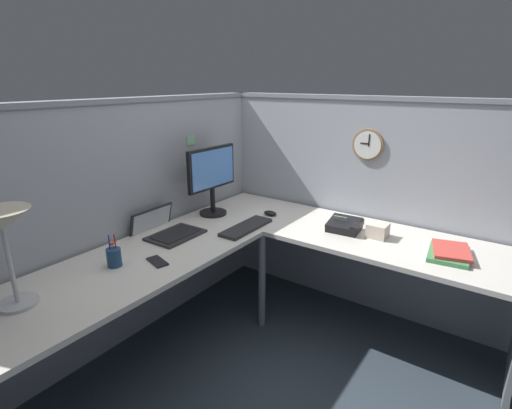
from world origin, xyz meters
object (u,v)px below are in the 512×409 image
(book_stack, at_px, (450,253))
(computer_mouse, at_px, (270,213))
(laptop, at_px, (165,230))
(wall_clock, at_px, (368,145))
(desk_lamp_dome, at_px, (2,229))
(cell_phone, at_px, (157,261))
(tissue_box, at_px, (378,230))
(monitor, at_px, (212,176))
(keyboard, at_px, (246,227))
(pen_cup, at_px, (114,257))
(office_phone, at_px, (345,226))

(book_stack, bearing_deg, computer_mouse, 90.01)
(laptop, height_order, wall_clock, wall_clock)
(laptop, height_order, desk_lamp_dome, desk_lamp_dome)
(cell_phone, relative_size, tissue_box, 1.20)
(desk_lamp_dome, distance_m, cell_phone, 0.76)
(monitor, distance_m, keyboard, 0.48)
(pen_cup, bearing_deg, cell_phone, -43.99)
(monitor, xyz_separation_m, cell_phone, (-0.78, -0.28, -0.29))
(computer_mouse, distance_m, book_stack, 1.21)
(cell_phone, distance_m, tissue_box, 1.36)
(office_phone, relative_size, book_stack, 0.69)
(pen_cup, bearing_deg, monitor, 7.43)
(monitor, xyz_separation_m, book_stack, (0.22, -1.57, -0.27))
(office_phone, relative_size, wall_clock, 0.99)
(computer_mouse, xyz_separation_m, tissue_box, (0.05, -0.78, 0.03))
(laptop, bearing_deg, monitor, -1.25)
(cell_phone, bearing_deg, laptop, 57.66)
(laptop, height_order, tissue_box, laptop)
(computer_mouse, relative_size, desk_lamp_dome, 0.23)
(monitor, xyz_separation_m, office_phone, (0.24, -0.94, -0.26))
(monitor, xyz_separation_m, computer_mouse, (0.22, -0.36, -0.28))
(book_stack, distance_m, wall_clock, 0.91)
(desk_lamp_dome, bearing_deg, keyboard, -12.09)
(laptop, relative_size, book_stack, 1.22)
(keyboard, height_order, tissue_box, tissue_box)
(keyboard, height_order, book_stack, book_stack)
(keyboard, distance_m, cell_phone, 0.69)
(desk_lamp_dome, xyz_separation_m, tissue_box, (1.69, -1.05, -0.32))
(monitor, height_order, tissue_box, monitor)
(pen_cup, height_order, book_stack, pen_cup)
(keyboard, bearing_deg, desk_lamp_dome, 167.30)
(desk_lamp_dome, bearing_deg, cell_phone, -15.94)
(laptop, height_order, keyboard, laptop)
(office_phone, bearing_deg, monitor, 104.51)
(tissue_box, relative_size, wall_clock, 0.55)
(pen_cup, height_order, wall_clock, wall_clock)
(keyboard, bearing_deg, office_phone, -59.14)
(book_stack, distance_m, tissue_box, 0.43)
(monitor, bearing_deg, pen_cup, -172.57)
(office_phone, bearing_deg, computer_mouse, 92.32)
(monitor, relative_size, desk_lamp_dome, 1.12)
(book_stack, relative_size, wall_clock, 1.44)
(laptop, bearing_deg, computer_mouse, -28.54)
(desk_lamp_dome, relative_size, wall_clock, 2.02)
(monitor, height_order, office_phone, monitor)
(laptop, height_order, computer_mouse, laptop)
(pen_cup, height_order, tissue_box, pen_cup)
(keyboard, xyz_separation_m, pen_cup, (-0.84, 0.26, 0.04))
(laptop, height_order, book_stack, laptop)
(pen_cup, xyz_separation_m, office_phone, (1.19, -0.81, -0.02))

